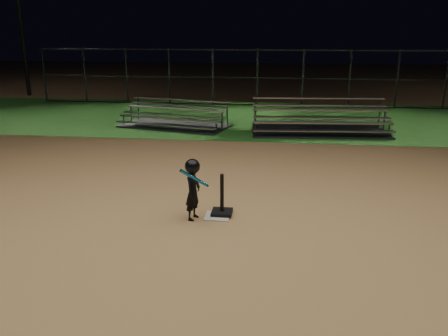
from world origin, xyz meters
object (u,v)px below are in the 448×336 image
batting_tee (222,207)px  bleacher_left (175,122)px  bleacher_right (319,126)px  child_batter (193,188)px  home_plate (217,216)px

batting_tee → bleacher_left: size_ratio=0.19×
batting_tee → bleacher_right: 7.90m
bleacher_left → bleacher_right: bleacher_right is taller
child_batter → home_plate: bearing=-55.7°
batting_tee → child_batter: 0.71m
child_batter → bleacher_left: size_ratio=0.28×
home_plate → bleacher_right: bleacher_right is taller
bleacher_right → batting_tee: bearing=-111.5°
home_plate → child_batter: (-0.42, -0.15, 0.60)m
home_plate → batting_tee: (0.07, 0.11, 0.15)m
bleacher_left → batting_tee: bearing=-56.9°
home_plate → child_batter: size_ratio=0.39×
home_plate → bleacher_right: size_ratio=0.10×
bleacher_left → bleacher_right: bearing=10.4°
bleacher_right → home_plate: bearing=-111.8°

